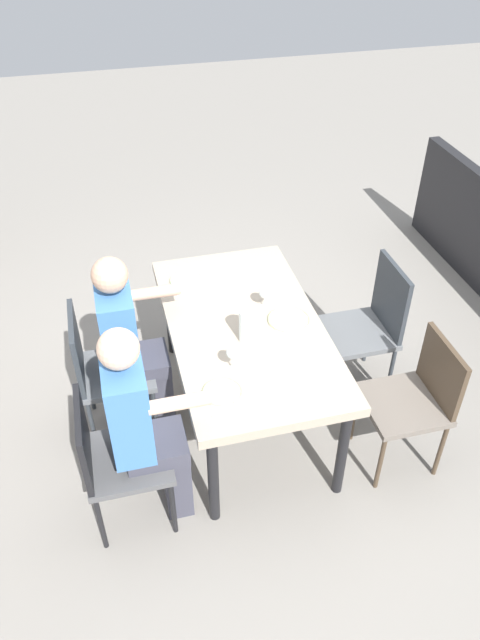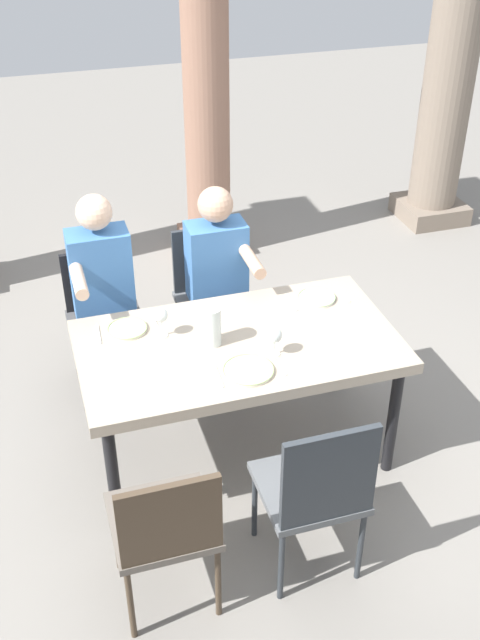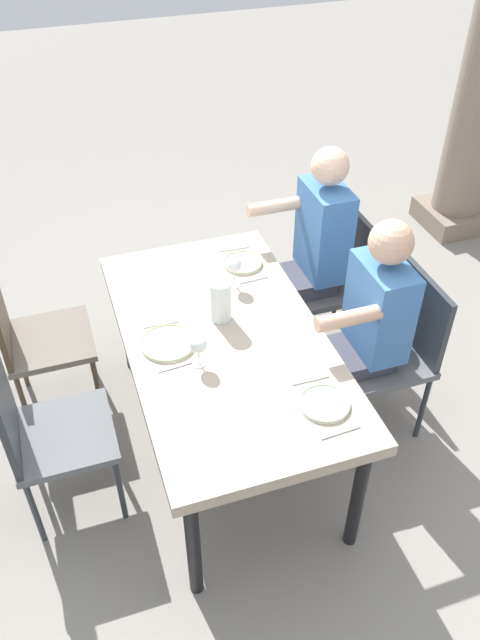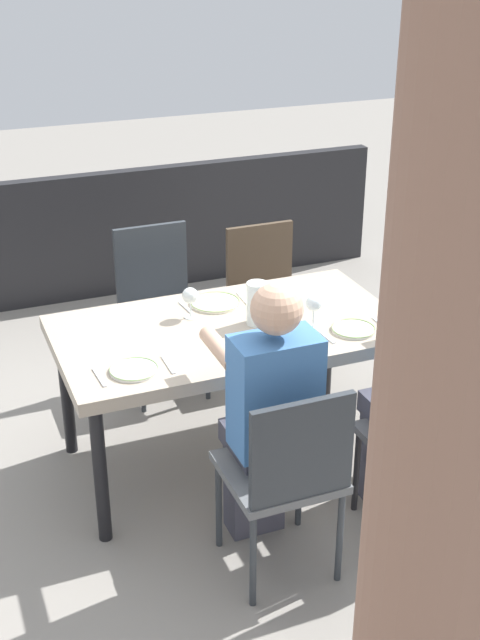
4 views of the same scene
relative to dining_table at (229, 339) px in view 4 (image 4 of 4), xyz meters
The scene contains 22 objects.
ground_plane 0.68m from the dining_table, ahead, with size 16.00×16.00×0.00m, color gray.
dining_table is the anchor object (origin of this frame).
chair_west_north 1.05m from the dining_table, 123.83° to the left, with size 0.44×0.44×0.85m.
chair_west_south 1.05m from the dining_table, 123.82° to the right, with size 0.44×0.44×0.86m.
chair_mid_north 0.88m from the dining_table, 84.02° to the left, with size 0.44×0.44×0.90m.
chair_mid_south 0.89m from the dining_table, 84.05° to the right, with size 0.44×0.44×0.94m.
diner_woman_green 0.67m from the dining_table, 82.01° to the left, with size 0.35×0.49×1.26m.
diner_man_white 0.90m from the dining_table, 130.40° to the left, with size 0.35×0.49×1.30m.
stone_column_centre 2.51m from the dining_table, 78.68° to the left, with size 0.44×0.44×2.82m.
patio_railing 2.30m from the dining_table, 90.00° to the right, with size 4.02×0.10×0.90m, color black.
plate_0 0.59m from the dining_table, 153.24° to the left, with size 0.21×0.21×0.02m.
wine_glass_0 0.44m from the dining_table, 155.69° to the left, with size 0.07×0.07×0.16m.
fork_0 0.72m from the dining_table, 158.63° to the left, with size 0.02×0.17×0.01m, color silver.
spoon_0 0.46m from the dining_table, 144.68° to the left, with size 0.02×0.17×0.01m, color silver.
plate_1 0.27m from the dining_table, 96.18° to the right, with size 0.25×0.25×0.02m.
wine_glass_1 0.27m from the dining_table, 49.30° to the right, with size 0.08×0.08×0.15m.
fork_1 0.32m from the dining_table, 124.60° to the right, with size 0.02×0.17×0.01m, color silver.
spoon_1 0.29m from the dining_table, 64.66° to the right, with size 0.02×0.17×0.01m, color silver.
plate_2 0.60m from the dining_table, 26.21° to the left, with size 0.21×0.21×0.02m.
fork_2 0.47m from the dining_table, 34.46° to the left, with size 0.02×0.17×0.01m, color silver.
spoon_2 0.73m from the dining_table, 21.00° to the left, with size 0.02×0.17×0.01m, color silver.
water_pitcher 0.21m from the dining_table, behind, with size 0.10×0.10×0.21m.
Camera 4 is at (1.27, 3.31, 2.47)m, focal length 47.08 mm.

